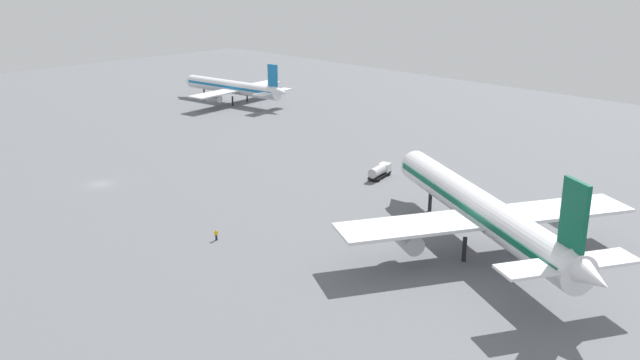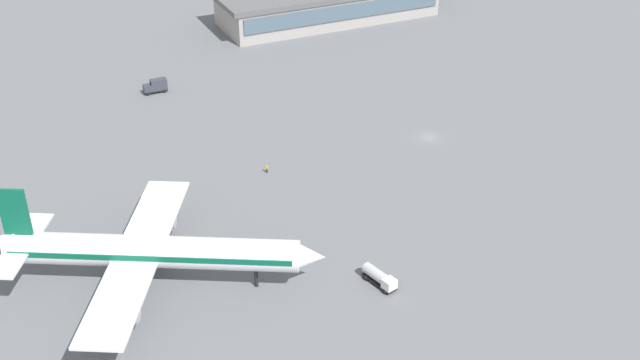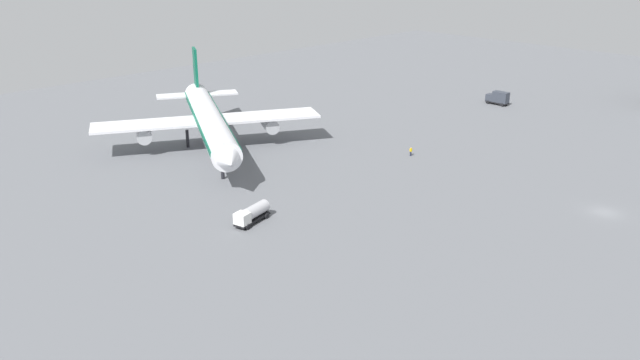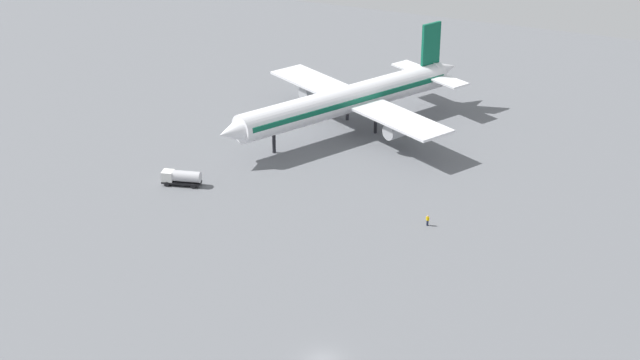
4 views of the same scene
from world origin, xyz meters
TOP-DOWN VIEW (x-y plane):
  - ground at (0.00, 0.00)m, footprint 288.00×288.00m
  - airplane_taxiing at (66.26, 23.87)m, footprint 49.66×41.46m
  - fuel_truck at (34.16, 39.63)m, footprint 3.36×6.57m
  - catering_truck at (46.33, -47.71)m, footprint 5.61×2.23m
  - ground_crew_worker at (36.86, -0.78)m, footprint 0.47×0.56m

SIDE VIEW (x-z plane):
  - ground at x=0.00m, z-range 0.00..0.00m
  - ground_crew_worker at x=36.86m, z-range 0.01..1.68m
  - fuel_truck at x=34.16m, z-range 0.14..2.64m
  - catering_truck at x=46.33m, z-range 0.05..3.35m
  - airplane_taxiing at x=66.26m, z-range -2.25..14.26m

